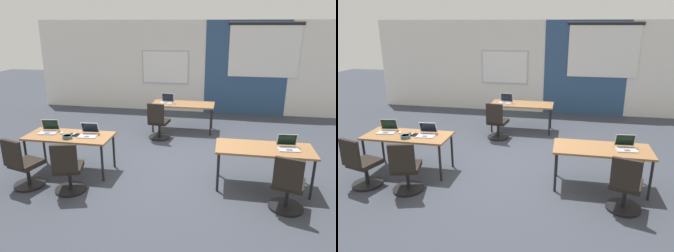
{
  "view_description": "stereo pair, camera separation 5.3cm",
  "coord_description": "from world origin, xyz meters",
  "views": [
    {
      "loc": [
        1.06,
        -5.75,
        2.7
      ],
      "look_at": [
        0.04,
        -0.19,
        0.87
      ],
      "focal_mm": 34.07,
      "sensor_mm": 36.0,
      "label": 1
    },
    {
      "loc": [
        1.11,
        -5.74,
        2.7
      ],
      "look_at": [
        0.04,
        -0.19,
        0.87
      ],
      "focal_mm": 34.07,
      "sensor_mm": 36.0,
      "label": 2
    }
  ],
  "objects": [
    {
      "name": "desk_near_right",
      "position": [
        1.75,
        -0.6,
        0.66
      ],
      "size": [
        1.6,
        0.7,
        0.72
      ],
      "color": "olive",
      "rests_on": "ground"
    },
    {
      "name": "desk_near_left",
      "position": [
        -1.75,
        -0.6,
        0.66
      ],
      "size": [
        1.6,
        0.7,
        0.72
      ],
      "color": "olive",
      "rests_on": "ground"
    },
    {
      "name": "back_wall_assembly",
      "position": [
        0.04,
        4.2,
        1.41
      ],
      "size": [
        10.0,
        0.27,
        2.8
      ],
      "color": "silver",
      "rests_on": "ground"
    },
    {
      "name": "mouse_far_left",
      "position": [
        -0.2,
        2.13,
        0.74
      ],
      "size": [
        0.09,
        0.11,
        0.03
      ],
      "color": "#B2B2B7",
      "rests_on": "desk_far_center"
    },
    {
      "name": "laptop_far_left",
      "position": [
        -0.43,
        2.21,
        0.77
      ],
      "size": [
        0.36,
        0.3,
        0.24
      ],
      "rotation": [
        0.0,
        0.0,
        -0.11
      ],
      "color": "#B7B7BC",
      "rests_on": "desk_far_center"
    },
    {
      "name": "chair_near_left_inner",
      "position": [
        -1.41,
        -1.39,
        0.38
      ],
      "size": [
        0.54,
        0.6,
        0.92
      ],
      "rotation": [
        0.0,
        0.0,
        3.42
      ],
      "color": "black",
      "rests_on": "ground"
    },
    {
      "name": "mouse_near_left_end",
      "position": [
        -1.93,
        -0.54,
        0.74
      ],
      "size": [
        0.09,
        0.11,
        0.03
      ],
      "color": "silver",
      "rests_on": "desk_near_left"
    },
    {
      "name": "laptop_near_left_end",
      "position": [
        -2.2,
        -0.52,
        0.77
      ],
      "size": [
        0.37,
        0.33,
        0.23
      ],
      "rotation": [
        0.0,
        0.0,
        0.15
      ],
      "color": "#B7B7BC",
      "rests_on": "desk_near_left"
    },
    {
      "name": "chair_near_right_end",
      "position": [
        2.04,
        -1.31,
        0.38
      ],
      "size": [
        0.55,
        0.6,
        0.92
      ],
      "rotation": [
        0.0,
        0.0,
        2.85
      ],
      "color": "black",
      "rests_on": "ground"
    },
    {
      "name": "mousepad_near_left_inner",
      "position": [
        -1.66,
        -0.58,
        0.72
      ],
      "size": [
        0.22,
        0.19,
        0.0
      ],
      "color": "black",
      "rests_on": "desk_near_left"
    },
    {
      "name": "chair_far_left",
      "position": [
        -0.49,
        1.42,
        0.38
      ],
      "size": [
        0.52,
        0.56,
        0.92
      ],
      "rotation": [
        0.0,
        0.0,
        3.01
      ],
      "color": "black",
      "rests_on": "ground"
    },
    {
      "name": "desk_far_center",
      "position": [
        0.0,
        2.2,
        0.66
      ],
      "size": [
        1.6,
        0.7,
        0.72
      ],
      "color": "olive",
      "rests_on": "ground"
    },
    {
      "name": "ground_plane",
      "position": [
        0.0,
        0.0,
        0.0
      ],
      "size": [
        24.0,
        24.0,
        0.0
      ],
      "color": "#383D47"
    },
    {
      "name": "chair_near_left_end",
      "position": [
        -2.23,
        -1.36,
        0.38
      ],
      "size": [
        0.54,
        0.59,
        0.92
      ],
      "rotation": [
        0.0,
        0.0,
        2.88
      ],
      "color": "black",
      "rests_on": "ground"
    },
    {
      "name": "laptop_near_right_end",
      "position": [
        2.13,
        -0.58,
        0.77
      ],
      "size": [
        0.35,
        0.32,
        0.23
      ],
      "rotation": [
        0.0,
        0.0,
        0.09
      ],
      "color": "#B7B7BC",
      "rests_on": "desk_near_right"
    },
    {
      "name": "snack_bowl",
      "position": [
        -1.7,
        -0.78,
        0.76
      ],
      "size": [
        0.18,
        0.18,
        0.06
      ],
      "color": "#3D6070",
      "rests_on": "desk_near_left"
    },
    {
      "name": "mouse_near_left_inner",
      "position": [
        -1.66,
        -0.58,
        0.74
      ],
      "size": [
        0.06,
        0.1,
        0.03
      ],
      "color": "#B2B2B7",
      "rests_on": "mousepad_near_left_inner"
    },
    {
      "name": "laptop_near_left_inner",
      "position": [
        -1.39,
        -0.55,
        0.77
      ],
      "size": [
        0.36,
        0.34,
        0.23
      ],
      "rotation": [
        0.0,
        0.0,
        0.09
      ],
      "color": "silver",
      "rests_on": "desk_near_left"
    }
  ]
}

